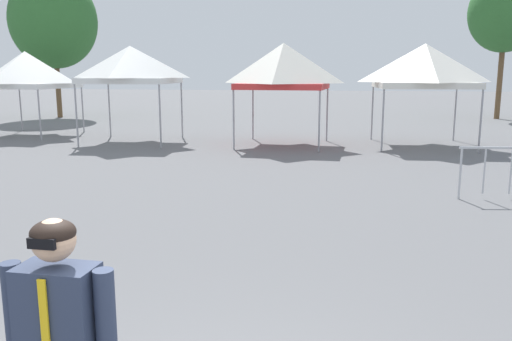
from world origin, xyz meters
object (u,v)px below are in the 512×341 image
Objects in this scene: canopy_tent_behind_right at (284,66)px; tree_behind_tents_center at (54,21)px; canopy_tent_left_of_center at (131,65)px; canopy_tent_far_right at (425,66)px; canopy_tent_right_of_center at (26,70)px; tree_behind_tents_right at (506,13)px; crowd_barrier_near_person at (512,163)px.

canopy_tent_behind_right is 0.45× the size of tree_behind_tents_center.
tree_behind_tents_center is (-13.82, 9.12, 2.54)m from canopy_tent_behind_right.
canopy_tent_left_of_center is 10.26m from canopy_tent_far_right.
tree_behind_tents_center reaches higher than canopy_tent_behind_right.
tree_behind_tents_center is (-8.33, 9.25, 2.49)m from canopy_tent_left_of_center.
canopy_tent_left_of_center is 12.69m from tree_behind_tents_center.
canopy_tent_right_of_center is at bearing 166.36° from canopy_tent_left_of_center.
canopy_tent_far_right is (10.23, 0.80, -0.05)m from canopy_tent_left_of_center.
tree_behind_tents_right is at bearing 64.59° from canopy_tent_far_right.
tree_behind_tents_center is at bearing -172.44° from tree_behind_tents_right.
canopy_tent_behind_right is 4.78m from canopy_tent_far_right.
canopy_tent_behind_right is (5.49, 0.13, -0.06)m from canopy_tent_left_of_center.
canopy_tent_far_right is 8.08m from crowd_barrier_near_person.
canopy_tent_behind_right reaches higher than canopy_tent_far_right.
crowd_barrier_near_person is at bearing -27.31° from canopy_tent_right_of_center.
canopy_tent_behind_right reaches higher than crowd_barrier_near_person.
canopy_tent_behind_right is 1.01× the size of canopy_tent_far_right.
canopy_tent_far_right is at bearing 4.48° from canopy_tent_left_of_center.
tree_behind_tents_right is (5.53, 11.65, 2.87)m from canopy_tent_far_right.
canopy_tent_behind_right reaches higher than canopy_tent_left_of_center.
canopy_tent_far_right is (4.74, 0.67, 0.01)m from canopy_tent_behind_right.
canopy_tent_right_of_center is 10.46m from canopy_tent_behind_right.
canopy_tent_right_of_center is 1.60× the size of crowd_barrier_near_person.
tree_behind_tents_right is at bearing 76.10° from crowd_barrier_near_person.
canopy_tent_right_of_center is 23.73m from tree_behind_tents_right.
canopy_tent_right_of_center is 17.94m from crowd_barrier_near_person.
tree_behind_tents_right is (24.09, 3.20, 0.33)m from tree_behind_tents_center.
tree_behind_tents_right is (15.76, 12.45, 2.82)m from canopy_tent_left_of_center.
canopy_tent_right_of_center is 0.96× the size of canopy_tent_far_right.
canopy_tent_far_right is 0.44× the size of tree_behind_tents_center.
canopy_tent_left_of_center is 1.65× the size of crowd_barrier_near_person.
canopy_tent_behind_right is at bearing -171.93° from canopy_tent_far_right.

